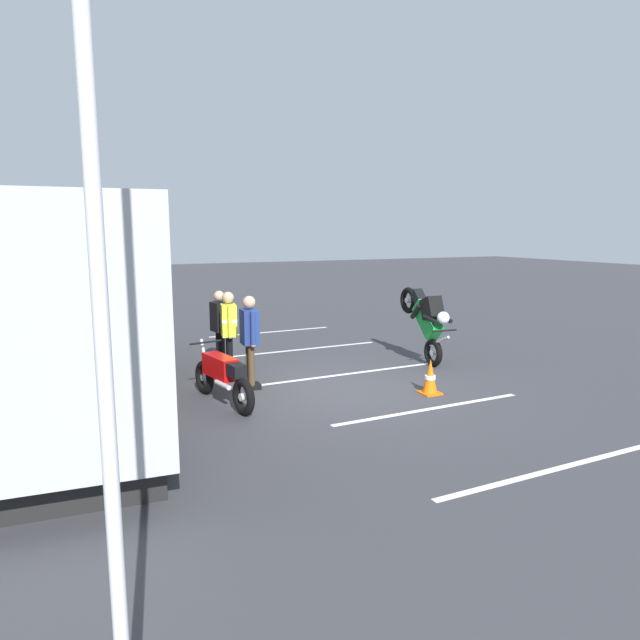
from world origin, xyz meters
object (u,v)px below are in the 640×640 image
Objects in this scene: spectator_left at (229,327)px; spectator_far_left at (250,334)px; parked_motorcycle_silver at (223,376)px; traffic_cone at (430,377)px; stunt_motorcycle at (426,318)px; flagpole at (86,82)px; spectator_centre at (220,323)px; tour_bus at (66,305)px.

spectator_far_left is at bearing -173.11° from spectator_left.
traffic_cone is (-0.96, -3.50, -0.18)m from parked_motorcycle_silver.
spectator_left is at bearing -19.46° from parked_motorcycle_silver.
spectator_far_left reaches higher than spectator_left.
parked_motorcycle_silver is 4.90m from stunt_motorcycle.
stunt_motorcycle is (-0.66, -4.19, -0.00)m from spectator_left.
flagpole reaches higher than traffic_cone.
stunt_motorcycle is at bearing -78.48° from parked_motorcycle_silver.
spectator_far_left is 1.69m from spectator_centre.
stunt_motorcycle is at bearing -85.72° from spectator_far_left.
flagpole reaches higher than parked_motorcycle_silver.
tour_bus is at bearing 78.40° from spectator_far_left.
tour_bus is 4.67× the size of stunt_motorcycle.
tour_bus is at bearing 87.52° from stunt_motorcycle.
flagpole is (-6.66, 2.84, 2.51)m from spectator_far_left.
traffic_cone is (-2.24, -5.78, -1.34)m from tour_bus.
tour_bus is 6.34m from traffic_cone.
spectator_centre is at bearing -69.40° from tour_bus.
tour_bus is 2.95m from spectator_left.
tour_bus reaches higher than spectator_far_left.
traffic_cone is (-1.93, 1.27, -0.71)m from stunt_motorcycle.
flagpole is at bearing 160.35° from spectator_left.
stunt_motorcycle is (-1.38, -4.18, 0.04)m from spectator_centre.
spectator_centre is 2.62× the size of traffic_cone.
spectator_left is 0.24× the size of flagpole.
tour_bus is 5.68× the size of spectator_centre.
spectator_left is 0.73m from spectator_centre.
spectator_left reaches higher than parked_motorcycle_silver.
spectator_left is at bearing 81.05° from stunt_motorcycle.
spectator_left is 0.85× the size of stunt_motorcycle.
spectator_centre is (0.72, -0.01, -0.04)m from spectator_left.
spectator_left is 4.24m from stunt_motorcycle.
spectator_far_left is 1.04× the size of spectator_centre.
flagpole is at bearing 135.22° from stunt_motorcycle.
spectator_centre is 4.40m from stunt_motorcycle.
spectator_far_left is (-0.61, -2.97, -0.62)m from tour_bus.
spectator_centre is (1.08, -2.87, -0.67)m from tour_bus.
traffic_cone is at bearing -48.24° from flagpole.
spectator_centre is at bearing -0.88° from spectator_left.
spectator_centre is 9.15m from flagpole.
traffic_cone is (-1.62, -2.80, -0.72)m from spectator_far_left.
spectator_centre is at bearing 71.68° from stunt_motorcycle.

